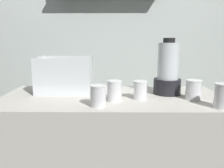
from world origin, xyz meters
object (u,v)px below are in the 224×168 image
object	(u,v)px
blender_pitcher	(168,71)
juice_cup_carrot_middle	(140,91)
juice_cup_mango_far_right	(222,98)
carrot_display_bin	(65,82)
juice_cup_beet_right	(193,91)
juice_cup_orange_far_left	(98,97)
juice_cup_mango_left	(115,92)

from	to	relation	value
blender_pitcher	juice_cup_carrot_middle	size ratio (longest dim) A/B	3.25
juice_cup_mango_far_right	carrot_display_bin	bearing A→B (deg)	158.05
carrot_display_bin	juice_cup_beet_right	xyz separation A→B (m)	(0.81, -0.18, -0.02)
juice_cup_orange_far_left	juice_cup_beet_right	bearing A→B (deg)	15.44
juice_cup_carrot_middle	juice_cup_mango_far_right	bearing A→B (deg)	-23.53
juice_cup_mango_left	juice_cup_beet_right	distance (m)	0.47
juice_cup_mango_far_right	blender_pitcher	bearing A→B (deg)	124.34
blender_pitcher	juice_cup_mango_far_right	distance (m)	0.40
blender_pitcher	juice_cup_mango_left	bearing A→B (deg)	-152.55
blender_pitcher	juice_cup_orange_far_left	size ratio (longest dim) A/B	3.12
juice_cup_orange_far_left	juice_cup_mango_left	xyz separation A→B (m)	(0.09, 0.12, 0.00)
juice_cup_carrot_middle	juice_cup_mango_far_right	world-z (taller)	juice_cup_mango_far_right
juice_cup_orange_far_left	juice_cup_mango_far_right	xyz separation A→B (m)	(0.65, -0.02, 0.01)
juice_cup_orange_far_left	juice_cup_carrot_middle	world-z (taller)	juice_cup_orange_far_left
juice_cup_orange_far_left	juice_cup_beet_right	distance (m)	0.58
juice_cup_mango_left	juice_cup_mango_far_right	xyz separation A→B (m)	(0.56, -0.14, 0.00)
carrot_display_bin	juice_cup_mango_far_right	bearing A→B (deg)	-21.95
juice_cup_orange_far_left	juice_cup_beet_right	xyz separation A→B (m)	(0.56, 0.15, 0.00)
juice_cup_orange_far_left	juice_cup_beet_right	size ratio (longest dim) A/B	0.99
carrot_display_bin	juice_cup_mango_left	xyz separation A→B (m)	(0.33, -0.22, -0.02)
carrot_display_bin	juice_cup_mango_left	bearing A→B (deg)	-33.77
carrot_display_bin	juice_cup_beet_right	bearing A→B (deg)	-12.83
blender_pitcher	juice_cup_carrot_middle	distance (m)	0.26
juice_cup_mango_left	juice_cup_beet_right	xyz separation A→B (m)	(0.47, 0.04, -0.00)
juice_cup_mango_left	juice_cup_mango_far_right	distance (m)	0.58
blender_pitcher	juice_cup_beet_right	size ratio (longest dim) A/B	3.08
carrot_display_bin	juice_cup_carrot_middle	distance (m)	0.52
juice_cup_beet_right	juice_cup_mango_far_right	xyz separation A→B (m)	(0.09, -0.18, 0.01)
carrot_display_bin	juice_cup_orange_far_left	bearing A→B (deg)	-54.01
juice_cup_orange_far_left	juice_cup_mango_far_right	world-z (taller)	juice_cup_mango_far_right
carrot_display_bin	juice_cup_orange_far_left	size ratio (longest dim) A/B	3.07
blender_pitcher	juice_cup_mango_left	xyz separation A→B (m)	(-0.35, -0.18, -0.10)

